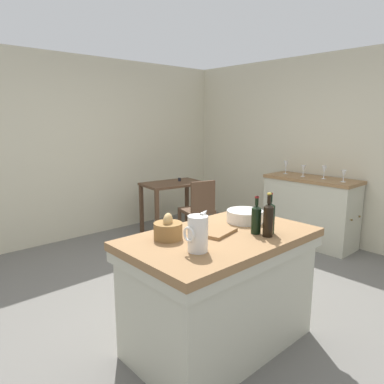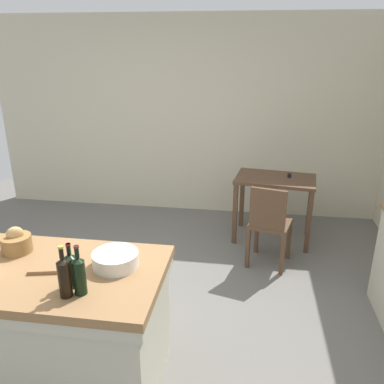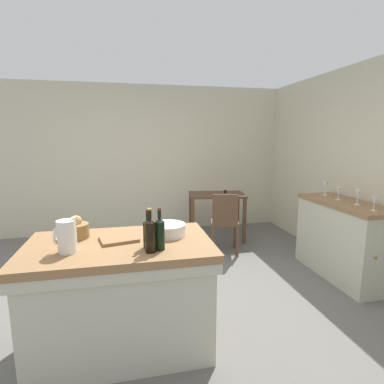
% 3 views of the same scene
% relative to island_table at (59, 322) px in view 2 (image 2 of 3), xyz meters
% --- Properties ---
extents(ground_plane, '(6.76, 6.76, 0.00)m').
position_rel_island_table_xyz_m(ground_plane, '(0.36, 0.64, -0.48)').
color(ground_plane, '#66635E').
extents(wall_back, '(5.32, 0.12, 2.60)m').
position_rel_island_table_xyz_m(wall_back, '(0.36, 3.24, 0.82)').
color(wall_back, beige).
rests_on(wall_back, ground).
extents(island_table, '(1.42, 0.86, 0.89)m').
position_rel_island_table_xyz_m(island_table, '(0.00, 0.00, 0.00)').
color(island_table, olive).
rests_on(island_table, ground).
extents(writing_desk, '(0.97, 0.68, 0.83)m').
position_rel_island_table_xyz_m(writing_desk, '(1.52, 2.42, 0.17)').
color(writing_desk, '#513826').
rests_on(writing_desk, ground).
extents(wooden_chair, '(0.49, 0.49, 0.91)m').
position_rel_island_table_xyz_m(wooden_chair, '(1.44, 1.77, 0.02)').
color(wooden_chair, '#513826').
rests_on(wooden_chair, ground).
extents(wash_bowl, '(0.30, 0.30, 0.10)m').
position_rel_island_table_xyz_m(wash_bowl, '(0.39, 0.10, 0.46)').
color(wash_bowl, silver).
rests_on(wash_bowl, island_table).
extents(bread_basket, '(0.20, 0.20, 0.19)m').
position_rel_island_table_xyz_m(bread_basket, '(-0.34, 0.19, 0.48)').
color(bread_basket, olive).
rests_on(bread_basket, island_table).
extents(cutting_board, '(0.32, 0.28, 0.02)m').
position_rel_island_table_xyz_m(cutting_board, '(-0.00, 0.05, 0.42)').
color(cutting_board, olive).
rests_on(cutting_board, island_table).
extents(wine_bottle_dark, '(0.07, 0.07, 0.31)m').
position_rel_island_table_xyz_m(wine_bottle_dark, '(0.29, -0.22, 0.53)').
color(wine_bottle_dark, black).
rests_on(wine_bottle_dark, island_table).
extents(wine_bottle_amber, '(0.07, 0.07, 0.28)m').
position_rel_island_table_xyz_m(wine_bottle_amber, '(0.21, -0.15, 0.52)').
color(wine_bottle_amber, black).
rests_on(wine_bottle_amber, island_table).
extents(wine_bottle_green, '(0.07, 0.07, 0.32)m').
position_rel_island_table_xyz_m(wine_bottle_green, '(0.22, -0.25, 0.54)').
color(wine_bottle_green, black).
rests_on(wine_bottle_green, island_table).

